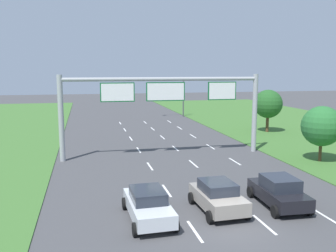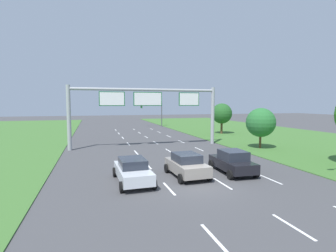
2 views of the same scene
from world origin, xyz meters
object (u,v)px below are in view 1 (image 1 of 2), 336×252
(car_lead_silver, at_px, (218,196))
(traffic_light_mast, at_px, (171,92))
(sign_gantry, at_px, (165,99))
(roadside_tree_mid, at_px, (322,126))
(car_mid_lane, at_px, (148,204))
(roadside_tree_far, at_px, (268,104))
(car_near_red, at_px, (279,191))

(car_lead_silver, bearing_deg, traffic_light_mast, 78.06)
(sign_gantry, bearing_deg, traffic_light_mast, 75.58)
(car_lead_silver, distance_m, roadside_tree_mid, 14.49)
(car_lead_silver, relative_size, car_mid_lane, 0.87)
(traffic_light_mast, bearing_deg, roadside_tree_far, -65.12)
(car_near_red, distance_m, sign_gantry, 14.17)
(car_lead_silver, relative_size, traffic_light_mast, 0.71)
(car_lead_silver, relative_size, roadside_tree_mid, 0.88)
(car_mid_lane, bearing_deg, sign_gantry, 72.56)
(roadside_tree_mid, bearing_deg, traffic_light_mast, 99.41)
(car_mid_lane, relative_size, roadside_tree_mid, 1.00)
(car_lead_silver, height_order, sign_gantry, sign_gantry)
(roadside_tree_far, bearing_deg, car_lead_silver, -122.83)
(car_near_red, bearing_deg, roadside_tree_far, 66.15)
(car_mid_lane, relative_size, sign_gantry, 0.26)
(roadside_tree_mid, relative_size, roadside_tree_far, 0.90)
(car_mid_lane, xyz_separation_m, roadside_tree_far, (18.17, 22.65, 2.59))
(traffic_light_mast, height_order, roadside_tree_far, traffic_light_mast)
(car_near_red, height_order, traffic_light_mast, traffic_light_mast)
(car_lead_silver, height_order, car_mid_lane, car_lead_silver)
(car_near_red, xyz_separation_m, roadside_tree_far, (10.89, 22.34, 2.55))
(traffic_light_mast, height_order, roadside_tree_mid, traffic_light_mast)
(traffic_light_mast, bearing_deg, sign_gantry, -104.42)
(traffic_light_mast, distance_m, roadside_tree_mid, 31.27)
(car_mid_lane, bearing_deg, roadside_tree_mid, 26.97)
(car_near_red, relative_size, roadside_tree_mid, 0.94)
(traffic_light_mast, distance_m, roadside_tree_far, 18.45)
(roadside_tree_mid, bearing_deg, sign_gantry, 157.66)
(car_mid_lane, height_order, roadside_tree_mid, roadside_tree_mid)
(sign_gantry, xyz_separation_m, traffic_light_mast, (6.68, 25.99, -1.08))
(traffic_light_mast, relative_size, roadside_tree_mid, 1.23)
(car_mid_lane, distance_m, traffic_light_mast, 40.85)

